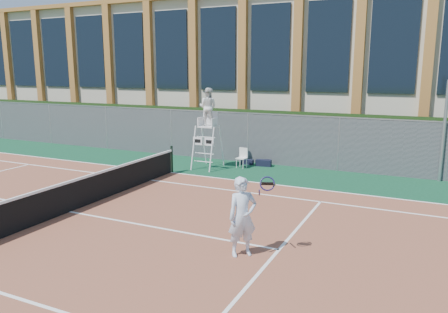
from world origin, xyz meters
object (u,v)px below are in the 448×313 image
at_px(steel_pole, 444,132).
at_px(tennis_player, 243,217).
at_px(umpire_chair, 208,109).
at_px(plastic_chair, 243,156).

relative_size(steel_pole, tennis_player, 2.08).
distance_m(umpire_chair, plastic_chair, 2.46).
bearing_deg(umpire_chair, plastic_chair, 26.03).
bearing_deg(tennis_player, steel_pole, 66.54).
xyz_separation_m(umpire_chair, tennis_player, (4.83, -7.67, -1.56)).
bearing_deg(tennis_player, plastic_chair, 112.99).
bearing_deg(tennis_player, umpire_chair, 122.22).
bearing_deg(plastic_chair, umpire_chair, -153.97).
relative_size(umpire_chair, plastic_chair, 4.07).
xyz_separation_m(umpire_chair, plastic_chair, (1.31, 0.64, -1.99)).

